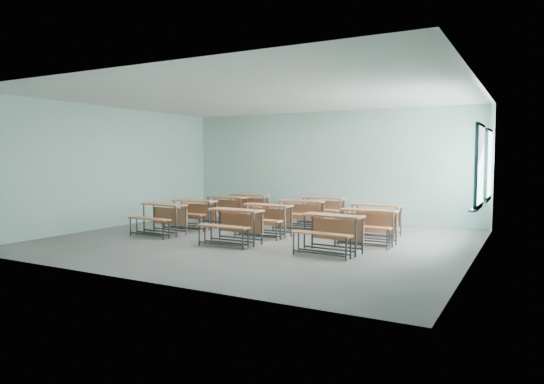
{
  "coord_description": "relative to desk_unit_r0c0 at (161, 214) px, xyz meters",
  "views": [
    {
      "loc": [
        5.44,
        -9.33,
        1.84
      ],
      "look_at": [
        -0.31,
        1.2,
        1.0
      ],
      "focal_mm": 32.0,
      "sensor_mm": 36.0,
      "label": 1
    }
  ],
  "objects": [
    {
      "name": "room",
      "position": [
        2.49,
        0.54,
        1.1
      ],
      "size": [
        9.04,
        8.04,
        3.24
      ],
      "color": "slate",
      "rests_on": "ground"
    },
    {
      "name": "desk_unit_r0c0",
      "position": [
        0.0,
        0.0,
        0.0
      ],
      "size": [
        1.26,
        0.91,
        0.75
      ],
      "rotation": [
        0.0,
        0.0,
        -0.09
      ],
      "color": "#A8603C",
      "rests_on": "ground"
    },
    {
      "name": "desk_unit_r0c1",
      "position": [
        2.21,
        -0.23,
        0.0
      ],
      "size": [
        1.21,
        0.82,
        0.75
      ],
      "rotation": [
        0.0,
        0.0,
        -0.02
      ],
      "color": "#A8603C",
      "rests_on": "ground"
    },
    {
      "name": "desk_unit_r0c2",
      "position": [
        4.4,
        -0.17,
        0.0
      ],
      "size": [
        1.26,
        0.9,
        0.75
      ],
      "rotation": [
        0.0,
        0.0,
        -0.09
      ],
      "color": "#A8603C",
      "rests_on": "ground"
    },
    {
      "name": "desk_unit_r1c0",
      "position": [
        0.04,
        1.15,
        0.0
      ],
      "size": [
        1.22,
        0.84,
        0.75
      ],
      "rotation": [
        0.0,
        0.0,
        0.04
      ],
      "color": "#A8603C",
      "rests_on": "ground"
    },
    {
      "name": "desk_unit_r1c1",
      "position": [
        2.28,
        1.02,
        0.0
      ],
      "size": [
        1.2,
        0.81,
        0.75
      ],
      "rotation": [
        0.0,
        0.0,
        -0.0
      ],
      "color": "#A8603C",
      "rests_on": "ground"
    },
    {
      "name": "desk_unit_r1c2",
      "position": [
        4.74,
        1.08,
        0.0
      ],
      "size": [
        1.2,
        0.81,
        0.75
      ],
      "rotation": [
        0.0,
        0.0,
        0.01
      ],
      "color": "#A8603C",
      "rests_on": "ground"
    },
    {
      "name": "desk_unit_r2c0",
      "position": [
        0.13,
        2.52,
        0.0
      ],
      "size": [
        1.2,
        0.81,
        0.75
      ],
      "rotation": [
        0.0,
        0.0,
        0.0
      ],
      "color": "#A8603C",
      "rests_on": "ground"
    },
    {
      "name": "desk_unit_r2c1",
      "position": [
        2.51,
        2.44,
        0.0
      ],
      "size": [
        1.25,
        0.88,
        0.75
      ],
      "rotation": [
        0.0,
        0.0,
        0.06
      ],
      "color": "#A8603C",
      "rests_on": "ground"
    },
    {
      "name": "desk_unit_r2c2",
      "position": [
        4.53,
        2.31,
        0.0
      ],
      "size": [
        1.24,
        0.86,
        0.75
      ],
      "rotation": [
        0.0,
        0.0,
        -0.05
      ],
      "color": "#A8603C",
      "rests_on": "ground"
    },
    {
      "name": "desk_unit_r3c0",
      "position": [
        0.28,
        3.51,
        0.0
      ],
      "size": [
        1.25,
        0.89,
        0.75
      ],
      "rotation": [
        0.0,
        0.0,
        0.07
      ],
      "color": "#A8603C",
      "rests_on": "ground"
    },
    {
      "name": "desk_unit_r3c1",
      "position": [
        2.61,
        3.7,
        0.0
      ],
      "size": [
        1.22,
        0.84,
        0.75
      ],
      "rotation": [
        0.0,
        0.0,
        0.04
      ],
      "color": "#A8603C",
      "rests_on": "ground"
    }
  ]
}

